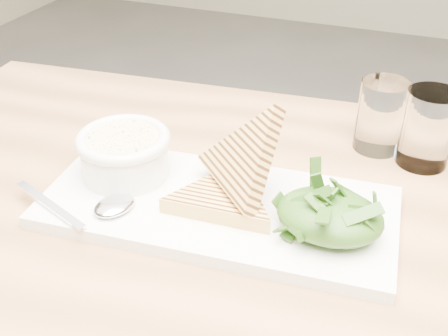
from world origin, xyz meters
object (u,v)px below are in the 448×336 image
(glass_far, at_px, (428,129))
(soup_bowl, at_px, (125,159))
(table_top, at_px, (276,269))
(platter, at_px, (218,207))
(glass_near, at_px, (381,116))

(glass_far, bearing_deg, soup_bowl, -151.17)
(soup_bowl, bearing_deg, glass_far, 28.83)
(table_top, relative_size, platter, 2.88)
(platter, relative_size, soup_bowl, 3.82)
(glass_near, relative_size, glass_far, 0.96)
(platter, relative_size, glass_near, 4.15)
(platter, xyz_separation_m, glass_far, (0.21, 0.20, 0.04))
(platter, xyz_separation_m, soup_bowl, (-0.13, 0.01, 0.03))
(glass_far, bearing_deg, table_top, -117.17)
(table_top, bearing_deg, glass_near, 76.19)
(soup_bowl, bearing_deg, platter, -6.56)
(table_top, height_order, glass_far, glass_far)
(glass_near, height_order, glass_far, glass_far)
(glass_far, bearing_deg, glass_near, 163.77)
(table_top, bearing_deg, platter, 152.29)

